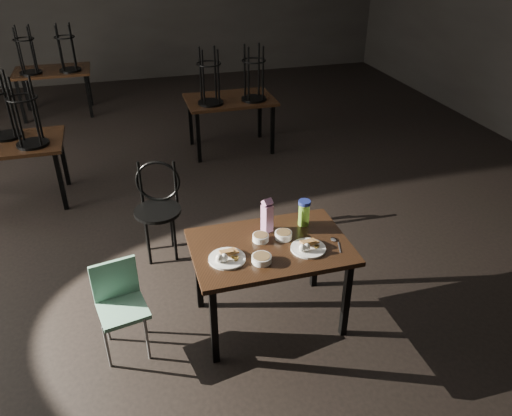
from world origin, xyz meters
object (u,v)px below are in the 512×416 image
object	(u,v)px
main_table	(270,253)
juice_carton	(267,216)
water_bottle	(304,212)
bentwood_chair	(158,202)
school_chair	(120,300)

from	to	relation	value
main_table	juice_carton	xyz separation A→B (m)	(0.03, 0.20, 0.21)
juice_carton	water_bottle	distance (m)	0.31
bentwood_chair	school_chair	world-z (taller)	bentwood_chair
juice_carton	water_bottle	world-z (taller)	juice_carton
main_table	school_chair	world-z (taller)	main_table
main_table	bentwood_chair	world-z (taller)	bentwood_chair
bentwood_chair	school_chair	bearing A→B (deg)	-95.94
bentwood_chair	school_chair	size ratio (longest dim) A/B	1.27
water_bottle	main_table	bearing A→B (deg)	-148.92
school_chair	bentwood_chair	bearing A→B (deg)	59.79
juice_carton	main_table	bearing A→B (deg)	-99.42
main_table	bentwood_chair	size ratio (longest dim) A/B	1.28
water_bottle	bentwood_chair	bearing A→B (deg)	136.07
main_table	juice_carton	bearing A→B (deg)	80.58
juice_carton	school_chair	world-z (taller)	juice_carton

